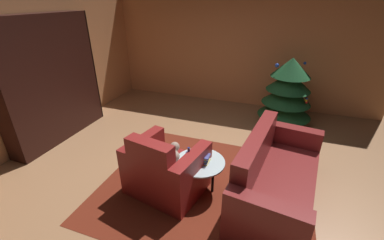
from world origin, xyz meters
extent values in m
plane|color=#9D6E49|center=(0.00, 0.00, 0.00)|extent=(7.25, 7.25, 0.00)
cube|color=#D38550|center=(0.00, 3.03, 1.36)|extent=(6.17, 0.06, 2.72)
cube|color=#D38550|center=(-3.05, 0.00, 1.36)|extent=(0.06, 6.13, 2.72)
cube|color=#612012|center=(0.14, -0.23, 0.00)|extent=(2.77, 2.41, 0.01)
cube|color=black|center=(-2.65, 0.26, 1.07)|extent=(0.03, 1.89, 2.14)
cube|color=black|center=(-2.82, 1.19, 1.07)|extent=(0.37, 0.02, 2.14)
cube|color=black|center=(-2.82, 0.26, 0.01)|extent=(0.34, 1.84, 0.03)
cube|color=black|center=(-2.82, 0.26, 0.44)|extent=(0.34, 1.84, 0.03)
cube|color=black|center=(-2.82, 0.26, 0.86)|extent=(0.34, 1.84, 0.02)
cube|color=black|center=(-2.82, 0.26, 1.28)|extent=(0.34, 1.84, 0.02)
cube|color=black|center=(-2.82, 0.26, 1.71)|extent=(0.34, 1.84, 0.02)
cube|color=black|center=(-2.82, 0.26, 2.13)|extent=(0.34, 1.84, 0.03)
cube|color=black|center=(-2.96, 0.26, 0.79)|extent=(0.05, 1.08, 0.68)
cube|color=black|center=(-2.93, 0.26, 0.79)|extent=(0.03, 1.11, 0.71)
cube|color=#AEB19D|center=(-2.91, 1.13, 0.16)|extent=(0.17, 0.04, 0.27)
cube|color=#8857A7|center=(-2.87, 1.08, 0.15)|extent=(0.25, 0.04, 0.25)
cube|color=#8A528F|center=(-2.89, 1.03, 0.19)|extent=(0.20, 0.05, 0.33)
cube|color=#824B8A|center=(-2.89, 0.99, 0.18)|extent=(0.20, 0.03, 0.32)
cube|color=gold|center=(-2.87, 0.94, 0.21)|extent=(0.24, 0.05, 0.37)
cube|color=#562A27|center=(-2.89, 0.89, 0.16)|extent=(0.20, 0.04, 0.27)
cube|color=#582935|center=(-2.91, 0.84, 0.15)|extent=(0.17, 0.05, 0.26)
cube|color=gold|center=(-2.90, 0.79, 0.16)|extent=(0.18, 0.03, 0.28)
cube|color=#41803F|center=(-2.89, 1.14, 1.47)|extent=(0.22, 0.05, 0.34)
cube|color=#493F22|center=(-2.90, 1.09, 1.44)|extent=(0.18, 0.04, 0.28)
cube|color=#16429A|center=(-2.86, 1.03, 1.42)|extent=(0.26, 0.05, 0.25)
cube|color=#C13927|center=(-2.86, 0.99, 1.46)|extent=(0.27, 0.03, 0.32)
cube|color=tan|center=(-2.86, 0.95, 1.41)|extent=(0.26, 0.04, 0.22)
cube|color=#135699|center=(-2.90, 0.90, 1.43)|extent=(0.20, 0.03, 0.27)
cube|color=#81549A|center=(-2.89, 0.87, 1.44)|extent=(0.20, 0.04, 0.30)
cube|color=#276B88|center=(-2.88, 1.12, 1.83)|extent=(0.23, 0.04, 0.22)
cube|color=orange|center=(-2.90, 1.07, 1.87)|extent=(0.19, 0.05, 0.31)
cube|color=#3D3C19|center=(-2.86, 1.02, 1.84)|extent=(0.26, 0.04, 0.24)
cube|color=#2F8547|center=(-2.88, 0.98, 1.86)|extent=(0.23, 0.04, 0.29)
cube|color=#8A4595|center=(-2.89, 0.93, 1.83)|extent=(0.20, 0.04, 0.22)
cube|color=#473819|center=(-2.86, 0.88, 1.83)|extent=(0.26, 0.03, 0.23)
cube|color=gold|center=(-2.88, 0.83, 1.86)|extent=(0.23, 0.05, 0.28)
cube|color=orange|center=(-2.87, 0.78, 1.85)|extent=(0.25, 0.03, 0.27)
cube|color=red|center=(-2.90, 0.74, 1.87)|extent=(0.18, 0.03, 0.30)
cube|color=maroon|center=(-0.33, -0.43, 0.21)|extent=(0.75, 0.88, 0.42)
cube|color=maroon|center=(-0.39, -0.72, 0.66)|extent=(0.63, 0.28, 0.48)
cube|color=maroon|center=(0.05, -0.50, 0.34)|extent=(0.31, 0.79, 0.68)
cube|color=maroon|center=(-0.71, -0.35, 0.34)|extent=(0.31, 0.79, 0.68)
ellipsoid|color=gray|center=(-0.31, -0.35, 0.51)|extent=(0.31, 0.23, 0.18)
sphere|color=gray|center=(-0.29, -0.23, 0.56)|extent=(0.13, 0.13, 0.13)
cube|color=maroon|center=(1.07, -0.16, 0.20)|extent=(1.01, 1.58, 0.41)
cube|color=maroon|center=(0.76, -0.12, 0.66)|extent=(0.38, 1.50, 0.50)
cube|color=maroon|center=(0.96, -0.98, 0.34)|extent=(0.83, 0.29, 0.68)
cube|color=maroon|center=(1.19, 0.66, 0.34)|extent=(0.83, 0.29, 0.68)
cylinder|color=black|center=(0.26, -0.28, 0.22)|extent=(0.04, 0.04, 0.43)
cylinder|color=black|center=(-0.02, -0.14, 0.22)|extent=(0.04, 0.04, 0.43)
cylinder|color=black|center=(-0.01, -0.44, 0.22)|extent=(0.04, 0.04, 0.43)
cylinder|color=silver|center=(0.08, -0.29, 0.44)|extent=(0.65, 0.65, 0.02)
cube|color=#DABC56|center=(0.12, -0.28, 0.46)|extent=(0.17, 0.15, 0.02)
cube|color=#33428A|center=(0.11, -0.28, 0.48)|extent=(0.18, 0.17, 0.02)
cube|color=#D1C549|center=(0.10, -0.28, 0.50)|extent=(0.16, 0.15, 0.02)
cube|color=#364F87|center=(0.12, -0.29, 0.52)|extent=(0.15, 0.16, 0.02)
cube|color=#D4C44B|center=(0.11, -0.28, 0.54)|extent=(0.17, 0.15, 0.02)
cube|color=#3E4388|center=(0.11, -0.30, 0.56)|extent=(0.19, 0.14, 0.02)
cylinder|color=navy|center=(-0.01, -0.44, 0.56)|extent=(0.08, 0.08, 0.21)
cylinder|color=navy|center=(-0.01, -0.44, 0.70)|extent=(0.03, 0.03, 0.07)
cylinder|color=brown|center=(1.09, 2.24, 0.08)|extent=(0.08, 0.08, 0.16)
cone|color=#1D532B|center=(1.09, 2.24, 0.34)|extent=(1.05, 1.05, 0.36)
cone|color=#1D532B|center=(1.09, 2.24, 0.62)|extent=(0.95, 0.95, 0.36)
cone|color=#1D532B|center=(1.09, 2.24, 0.89)|extent=(0.85, 0.85, 0.36)
cone|color=#1D532B|center=(1.09, 2.24, 1.16)|extent=(0.75, 0.75, 0.36)
sphere|color=yellow|center=(1.44, 2.08, 0.60)|extent=(0.06, 0.06, 0.06)
sphere|color=blue|center=(0.82, 2.11, 1.21)|extent=(0.08, 0.08, 0.08)
sphere|color=red|center=(1.47, 2.30, 0.66)|extent=(0.06, 0.06, 0.06)
sphere|color=blue|center=(1.44, 2.09, 0.63)|extent=(0.05, 0.05, 0.05)
sphere|color=red|center=(1.46, 2.12, 0.55)|extent=(0.05, 0.05, 0.05)
sphere|color=blue|center=(1.32, 2.43, 1.22)|extent=(0.06, 0.06, 0.06)
camera|label=1|loc=(0.89, -2.85, 2.37)|focal=23.55mm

